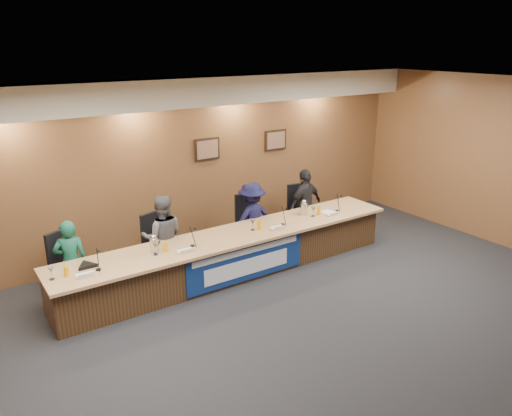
# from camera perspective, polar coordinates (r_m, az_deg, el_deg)

# --- Properties ---
(floor) EXTENTS (10.00, 10.00, 0.00)m
(floor) POSITION_cam_1_polar(r_m,az_deg,el_deg) (6.97, 8.23, -14.70)
(floor) COLOR black
(floor) RESTS_ON ground
(ceiling) EXTENTS (10.00, 8.00, 0.04)m
(ceiling) POSITION_cam_1_polar(r_m,az_deg,el_deg) (5.87, 9.70, 12.42)
(ceiling) COLOR silver
(ceiling) RESTS_ON wall_back
(wall_back) EXTENTS (10.00, 0.04, 3.20)m
(wall_back) POSITION_cam_1_polar(r_m,az_deg,el_deg) (9.42, -7.80, 4.93)
(wall_back) COLOR brown
(wall_back) RESTS_ON floor
(soffit) EXTENTS (10.00, 0.50, 0.50)m
(soffit) POSITION_cam_1_polar(r_m,az_deg,el_deg) (8.97, -7.45, 13.02)
(soffit) COLOR beige
(soffit) RESTS_ON wall_back
(dais_body) EXTENTS (6.00, 0.80, 0.70)m
(dais_body) POSITION_cam_1_polar(r_m,az_deg,el_deg) (8.49, -2.56, -5.40)
(dais_body) COLOR #412915
(dais_body) RESTS_ON floor
(dais_top) EXTENTS (6.10, 0.95, 0.05)m
(dais_top) POSITION_cam_1_polar(r_m,az_deg,el_deg) (8.31, -2.42, -3.16)
(dais_top) COLOR tan
(dais_top) RESTS_ON dais_body
(banner) EXTENTS (2.20, 0.02, 0.65)m
(banner) POSITION_cam_1_polar(r_m,az_deg,el_deg) (8.16, -1.03, -6.20)
(banner) COLOR navy
(banner) RESTS_ON dais_body
(banner_text_upper) EXTENTS (2.00, 0.01, 0.10)m
(banner_text_upper) POSITION_cam_1_polar(r_m,az_deg,el_deg) (8.07, -0.99, -4.95)
(banner_text_upper) COLOR silver
(banner_text_upper) RESTS_ON banner
(banner_text_lower) EXTENTS (1.60, 0.01, 0.28)m
(banner_text_lower) POSITION_cam_1_polar(r_m,az_deg,el_deg) (8.18, -0.98, -6.74)
(banner_text_lower) COLOR silver
(banner_text_lower) RESTS_ON banner
(wall_photo_left) EXTENTS (0.52, 0.04, 0.42)m
(wall_photo_left) POSITION_cam_1_polar(r_m,az_deg,el_deg) (9.52, -5.62, 6.70)
(wall_photo_left) COLOR black
(wall_photo_left) RESTS_ON wall_back
(wall_photo_right) EXTENTS (0.52, 0.04, 0.42)m
(wall_photo_right) POSITION_cam_1_polar(r_m,az_deg,el_deg) (10.36, 2.24, 7.76)
(wall_photo_right) COLOR black
(wall_photo_right) RESTS_ON wall_back
(panelist_a) EXTENTS (0.55, 0.43, 1.32)m
(panelist_a) POSITION_cam_1_polar(r_m,az_deg,el_deg) (7.99, -20.37, -5.79)
(panelist_a) COLOR #134F3C
(panelist_a) RESTS_ON floor
(panelist_b) EXTENTS (0.85, 0.77, 1.44)m
(panelist_b) POSITION_cam_1_polar(r_m,az_deg,el_deg) (8.38, -10.60, -3.31)
(panelist_b) COLOR #54545A
(panelist_b) RESTS_ON floor
(panelist_c) EXTENTS (0.90, 0.54, 1.37)m
(panelist_c) POSITION_cam_1_polar(r_m,az_deg,el_deg) (9.17, -0.47, -1.24)
(panelist_c) COLOR black
(panelist_c) RESTS_ON floor
(panelist_d) EXTENTS (0.89, 0.49, 1.45)m
(panelist_d) POSITION_cam_1_polar(r_m,az_deg,el_deg) (9.87, 5.64, 0.36)
(panelist_d) COLOR black
(panelist_d) RESTS_ON floor
(office_chair_a) EXTENTS (0.63, 0.63, 0.08)m
(office_chair_a) POSITION_cam_1_polar(r_m,az_deg,el_deg) (8.15, -20.40, -6.70)
(office_chair_a) COLOR black
(office_chair_a) RESTS_ON floor
(office_chair_b) EXTENTS (0.60, 0.60, 0.08)m
(office_chair_b) POSITION_cam_1_polar(r_m,az_deg,el_deg) (8.55, -10.78, -4.59)
(office_chair_b) COLOR black
(office_chair_b) RESTS_ON floor
(office_chair_c) EXTENTS (0.60, 0.60, 0.08)m
(office_chair_c) POSITION_cam_1_polar(r_m,az_deg,el_deg) (9.32, -0.81, -2.26)
(office_chair_c) COLOR black
(office_chair_c) RESTS_ON floor
(office_chair_d) EXTENTS (0.56, 0.56, 0.08)m
(office_chair_d) POSITION_cam_1_polar(r_m,az_deg,el_deg) (10.02, 5.23, -0.81)
(office_chair_d) COLOR black
(office_chair_d) RESTS_ON floor
(nameplate_a) EXTENTS (0.24, 0.08, 0.10)m
(nameplate_a) POSITION_cam_1_polar(r_m,az_deg,el_deg) (7.18, -18.88, -7.26)
(nameplate_a) COLOR white
(nameplate_a) RESTS_ON dais_top
(microphone_a) EXTENTS (0.07, 0.07, 0.02)m
(microphone_a) POSITION_cam_1_polar(r_m,az_deg,el_deg) (7.37, -17.57, -6.72)
(microphone_a) COLOR black
(microphone_a) RESTS_ON dais_top
(juice_glass_a) EXTENTS (0.06, 0.06, 0.15)m
(juice_glass_a) POSITION_cam_1_polar(r_m,az_deg,el_deg) (7.30, -20.87, -6.79)
(juice_glass_a) COLOR #FF9B00
(juice_glass_a) RESTS_ON dais_top
(water_glass_a) EXTENTS (0.08, 0.08, 0.18)m
(water_glass_a) POSITION_cam_1_polar(r_m,az_deg,el_deg) (7.28, -22.36, -6.94)
(water_glass_a) COLOR silver
(water_glass_a) RESTS_ON dais_top
(nameplate_b) EXTENTS (0.24, 0.08, 0.10)m
(nameplate_b) POSITION_cam_1_polar(r_m,az_deg,el_deg) (7.62, -7.90, -4.85)
(nameplate_b) COLOR white
(nameplate_b) RESTS_ON dais_top
(microphone_b) EXTENTS (0.07, 0.07, 0.02)m
(microphone_b) POSITION_cam_1_polar(r_m,az_deg,el_deg) (7.87, -7.28, -4.30)
(microphone_b) COLOR black
(microphone_b) RESTS_ON dais_top
(juice_glass_b) EXTENTS (0.06, 0.06, 0.15)m
(juice_glass_b) POSITION_cam_1_polar(r_m,az_deg,el_deg) (7.70, -10.38, -4.47)
(juice_glass_b) COLOR #FF9B00
(juice_glass_b) RESTS_ON dais_top
(water_glass_b) EXTENTS (0.08, 0.08, 0.18)m
(water_glass_b) POSITION_cam_1_polar(r_m,az_deg,el_deg) (7.63, -11.41, -4.64)
(water_glass_b) COLOR silver
(water_glass_b) RESTS_ON dais_top
(nameplate_c) EXTENTS (0.24, 0.08, 0.10)m
(nameplate_c) POSITION_cam_1_polar(r_m,az_deg,el_deg) (8.46, 2.65, -2.23)
(nameplate_c) COLOR white
(nameplate_c) RESTS_ON dais_top
(microphone_c) EXTENTS (0.07, 0.07, 0.02)m
(microphone_c) POSITION_cam_1_polar(r_m,az_deg,el_deg) (8.70, 3.06, -1.88)
(microphone_c) COLOR black
(microphone_c) RESTS_ON dais_top
(juice_glass_c) EXTENTS (0.06, 0.06, 0.15)m
(juice_glass_c) POSITION_cam_1_polar(r_m,az_deg,el_deg) (8.48, 0.40, -1.95)
(juice_glass_c) COLOR #FF9B00
(juice_glass_c) RESTS_ON dais_top
(water_glass_c) EXTENTS (0.08, 0.08, 0.18)m
(water_glass_c) POSITION_cam_1_polar(r_m,az_deg,el_deg) (8.43, -0.39, -1.97)
(water_glass_c) COLOR silver
(water_glass_c) RESTS_ON dais_top
(nameplate_d) EXTENTS (0.24, 0.08, 0.10)m
(nameplate_d) POSITION_cam_1_polar(r_m,az_deg,el_deg) (9.23, 8.91, -0.62)
(nameplate_d) COLOR white
(nameplate_d) RESTS_ON dais_top
(microphone_d) EXTENTS (0.07, 0.07, 0.02)m
(microphone_d) POSITION_cam_1_polar(r_m,az_deg,el_deg) (9.50, 9.19, -0.31)
(microphone_d) COLOR black
(microphone_d) RESTS_ON dais_top
(juice_glass_d) EXTENTS (0.06, 0.06, 0.15)m
(juice_glass_d) POSITION_cam_1_polar(r_m,az_deg,el_deg) (9.24, 7.18, -0.34)
(juice_glass_d) COLOR #FF9B00
(juice_glass_d) RESTS_ON dais_top
(water_glass_d) EXTENTS (0.08, 0.08, 0.18)m
(water_glass_d) POSITION_cam_1_polar(r_m,az_deg,el_deg) (9.13, 6.55, -0.44)
(water_glass_d) COLOR silver
(water_glass_d) RESTS_ON dais_top
(carafe_left) EXTENTS (0.13, 0.13, 0.23)m
(carafe_left) POSITION_cam_1_polar(r_m,az_deg,el_deg) (7.70, -11.57, -4.24)
(carafe_left) COLOR silver
(carafe_left) RESTS_ON dais_top
(carafe_right) EXTENTS (0.12, 0.12, 0.23)m
(carafe_right) POSITION_cam_1_polar(r_m,az_deg,el_deg) (9.19, 5.48, -0.11)
(carafe_right) COLOR silver
(carafe_right) RESTS_ON dais_top
(speakerphone) EXTENTS (0.32, 0.32, 0.05)m
(speakerphone) POSITION_cam_1_polar(r_m,az_deg,el_deg) (7.51, -18.79, -6.24)
(speakerphone) COLOR black
(speakerphone) RESTS_ON dais_top
(paper_stack) EXTENTS (0.26, 0.33, 0.01)m
(paper_stack) POSITION_cam_1_polar(r_m,az_deg,el_deg) (9.41, 8.43, -0.50)
(paper_stack) COLOR white
(paper_stack) RESTS_ON dais_top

